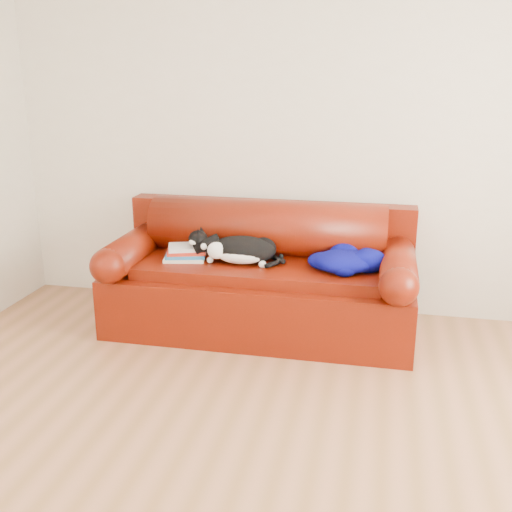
# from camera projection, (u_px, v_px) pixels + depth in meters

# --- Properties ---
(ground) EXTENTS (4.50, 4.50, 0.00)m
(ground) POSITION_uv_depth(u_px,v_px,m) (247.00, 457.00, 2.85)
(ground) COLOR brown
(ground) RESTS_ON ground
(room_shell) EXTENTS (4.52, 4.02, 2.61)m
(room_shell) POSITION_uv_depth(u_px,v_px,m) (277.00, 96.00, 2.35)
(room_shell) COLOR beige
(room_shell) RESTS_ON ground
(sofa_base) EXTENTS (2.10, 0.90, 0.50)m
(sofa_base) POSITION_uv_depth(u_px,v_px,m) (260.00, 297.00, 4.22)
(sofa_base) COLOR #410D02
(sofa_base) RESTS_ON ground
(sofa_back) EXTENTS (2.10, 1.01, 0.88)m
(sofa_back) POSITION_uv_depth(u_px,v_px,m) (267.00, 246.00, 4.36)
(sofa_back) COLOR #410D02
(sofa_back) RESTS_ON ground
(book_stack) EXTENTS (0.31, 0.27, 0.10)m
(book_stack) POSITION_uv_depth(u_px,v_px,m) (186.00, 253.00, 4.18)
(book_stack) COLOR beige
(book_stack) RESTS_ON sofa_base
(cat) EXTENTS (0.67, 0.35, 0.24)m
(cat) POSITION_uv_depth(u_px,v_px,m) (242.00, 251.00, 4.08)
(cat) COLOR black
(cat) RESTS_ON sofa_base
(blanket) EXTENTS (0.60, 0.50, 0.15)m
(blanket) POSITION_uv_depth(u_px,v_px,m) (346.00, 260.00, 3.96)
(blanket) COLOR #02024A
(blanket) RESTS_ON sofa_base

